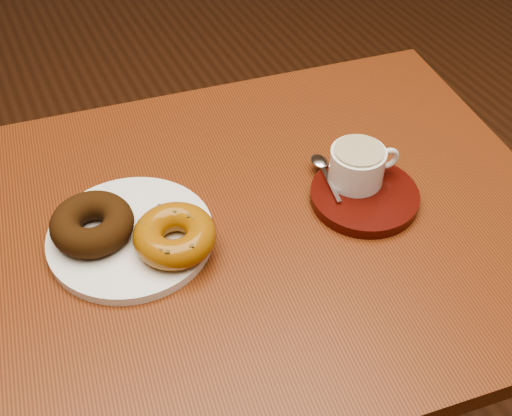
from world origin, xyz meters
name	(u,v)px	position (x,y,z in m)	size (l,w,h in m)	color
cafe_table	(244,283)	(-0.05, 0.00, 0.70)	(0.96, 0.77, 0.83)	brown
donut_plate	(131,236)	(-0.19, 0.03, 0.84)	(0.22, 0.22, 0.01)	white
donut_cinnamon	(92,224)	(-0.24, 0.05, 0.86)	(0.11, 0.11, 0.04)	#331C0A
donut_caramel	(175,235)	(-0.15, -0.02, 0.86)	(0.13, 0.13, 0.04)	#9C5F11
saucer	(364,196)	(0.13, -0.04, 0.84)	(0.15, 0.15, 0.02)	#3C0C08
coffee_cup	(358,165)	(0.13, -0.01, 0.87)	(0.10, 0.08, 0.06)	white
teaspoon	(321,165)	(0.10, 0.04, 0.85)	(0.03, 0.11, 0.01)	silver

